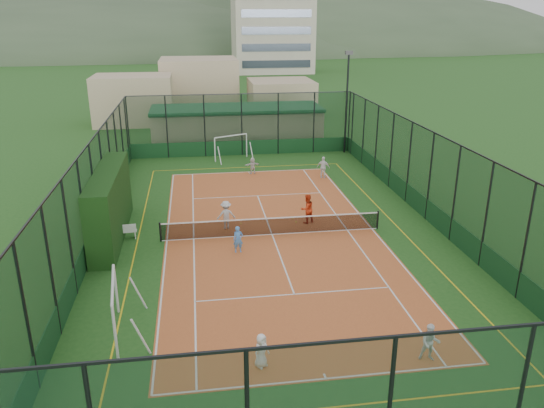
% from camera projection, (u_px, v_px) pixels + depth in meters
% --- Properties ---
extents(ground, '(300.00, 300.00, 0.00)m').
position_uv_depth(ground, '(272.00, 235.00, 28.06)').
color(ground, '#20521C').
rests_on(ground, ground).
extents(court_slab, '(11.17, 23.97, 0.01)m').
position_uv_depth(court_slab, '(272.00, 235.00, 28.06)').
color(court_slab, '#AA4D25').
rests_on(court_slab, ground).
extents(tennis_net, '(11.67, 0.12, 1.06)m').
position_uv_depth(tennis_net, '(272.00, 225.00, 27.88)').
color(tennis_net, black).
rests_on(tennis_net, ground).
extents(perimeter_fence, '(18.12, 34.12, 5.00)m').
position_uv_depth(perimeter_fence, '(272.00, 190.00, 27.21)').
color(perimeter_fence, black).
rests_on(perimeter_fence, ground).
extents(floodlight_ne, '(0.60, 0.26, 8.25)m').
position_uv_depth(floodlight_ne, '(347.00, 103.00, 43.28)').
color(floodlight_ne, black).
rests_on(floodlight_ne, ground).
extents(clubhouse, '(15.20, 7.20, 3.15)m').
position_uv_depth(clubhouse, '(237.00, 124.00, 48.00)').
color(clubhouse, tan).
rests_on(clubhouse, ground).
extents(distant_hills, '(200.00, 60.00, 24.00)m').
position_uv_depth(distant_hills, '(203.00, 50.00, 167.64)').
color(distant_hills, '#384C33').
rests_on(distant_hills, ground).
extents(hedge_left, '(1.22, 8.11, 3.55)m').
position_uv_depth(hedge_left, '(110.00, 205.00, 27.27)').
color(hedge_left, black).
rests_on(hedge_left, ground).
extents(white_bench, '(1.58, 0.57, 0.87)m').
position_uv_depth(white_bench, '(121.00, 231.00, 27.39)').
color(white_bench, white).
rests_on(white_bench, ground).
extents(futsal_goal_near, '(3.25, 1.28, 2.04)m').
position_uv_depth(futsal_goal_near, '(116.00, 309.00, 19.07)').
color(futsal_goal_near, white).
rests_on(futsal_goal_near, ground).
extents(futsal_goal_far, '(3.06, 2.03, 1.92)m').
position_uv_depth(futsal_goal_far, '(231.00, 148.00, 42.19)').
color(futsal_goal_far, white).
rests_on(futsal_goal_far, ground).
extents(child_near_left, '(0.70, 0.66, 1.21)m').
position_uv_depth(child_near_left, '(261.00, 351.00, 17.41)').
color(child_near_left, white).
rests_on(child_near_left, court_slab).
extents(child_near_mid, '(0.51, 0.35, 1.33)m').
position_uv_depth(child_near_mid, '(238.00, 239.00, 25.80)').
color(child_near_mid, '#4E8FDF').
rests_on(child_near_mid, court_slab).
extents(child_near_right, '(0.78, 0.68, 1.35)m').
position_uv_depth(child_near_right, '(430.00, 342.00, 17.71)').
color(child_near_right, white).
rests_on(child_near_right, court_slab).
extents(child_far_left, '(1.07, 0.69, 1.58)m').
position_uv_depth(child_far_left, '(226.00, 215.00, 28.58)').
color(child_far_left, silver).
rests_on(child_far_left, court_slab).
extents(child_far_right, '(0.98, 0.71, 1.55)m').
position_uv_depth(child_far_right, '(323.00, 167.00, 37.45)').
color(child_far_right, white).
rests_on(child_far_right, court_slab).
extents(child_far_back, '(1.17, 0.60, 1.21)m').
position_uv_depth(child_far_back, '(253.00, 166.00, 38.50)').
color(child_far_back, silver).
rests_on(child_far_back, court_slab).
extents(coach, '(0.98, 0.89, 1.65)m').
position_uv_depth(coach, '(307.00, 209.00, 29.38)').
color(coach, red).
rests_on(coach, court_slab).
extents(tennis_balls, '(3.17, 0.65, 0.07)m').
position_uv_depth(tennis_balls, '(282.00, 221.00, 29.74)').
color(tennis_balls, '#CCE033').
rests_on(tennis_balls, court_slab).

